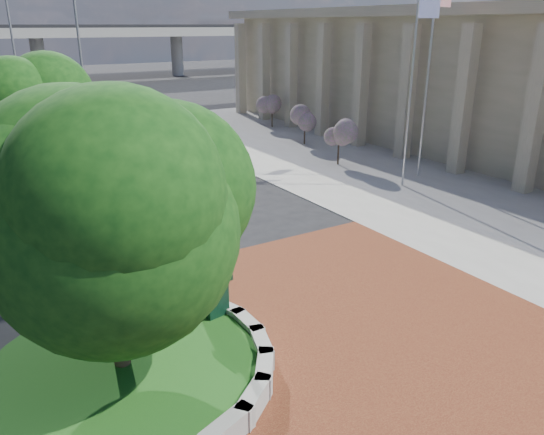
{
  "coord_description": "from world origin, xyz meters",
  "views": [
    {
      "loc": [
        -7.43,
        -10.32,
        7.57
      ],
      "look_at": [
        -0.12,
        1.5,
        2.48
      ],
      "focal_mm": 35.0,
      "sensor_mm": 36.0,
      "label": 1
    }
  ],
  "objects": [
    {
      "name": "street_lamp_near",
      "position": [
        1.69,
        29.36,
        5.73
      ],
      "size": [
        2.19,
        0.29,
        9.78
      ],
      "color": "slate",
      "rests_on": "ground"
    },
    {
      "name": "plaza",
      "position": [
        0.0,
        -1.0,
        0.02
      ],
      "size": [
        12.0,
        12.0,
        0.04
      ],
      "primitive_type": "cube",
      "color": "maroon",
      "rests_on": "ground"
    },
    {
      "name": "shrub_near",
      "position": [
        11.23,
        12.71,
        1.59
      ],
      "size": [
        1.2,
        1.2,
        2.2
      ],
      "color": "#38281C",
      "rests_on": "ground"
    },
    {
      "name": "tree_street",
      "position": [
        -4.0,
        18.0,
        3.24
      ],
      "size": [
        4.4,
        4.4,
        5.45
      ],
      "color": "#38281C",
      "rests_on": "ground"
    },
    {
      "name": "street_lamp_far",
      "position": [
        -1.15,
        40.48,
        6.1
      ],
      "size": [
        2.21,
        1.08,
        10.4
      ],
      "color": "slate",
      "rests_on": "ground"
    },
    {
      "name": "tree_planter",
      "position": [
        -5.0,
        0.0,
        3.72
      ],
      "size": [
        5.2,
        5.2,
        6.33
      ],
      "color": "#38281C",
      "rests_on": "ground"
    },
    {
      "name": "flagpole_a",
      "position": [
        13.29,
        8.55,
        4.92
      ],
      "size": [
        1.47,
        0.46,
        9.6
      ],
      "color": "silver",
      "rests_on": "ground"
    },
    {
      "name": "shrub_far",
      "position": [
        14.19,
        24.63,
        1.59
      ],
      "size": [
        1.2,
        1.2,
        2.2
      ],
      "color": "#38281C",
      "rests_on": "ground"
    },
    {
      "name": "planter_wall",
      "position": [
        -2.71,
        -0.0,
        0.27
      ],
      "size": [
        2.96,
        6.77,
        0.54
      ],
      "color": "#9E9B93",
      "rests_on": "ground"
    },
    {
      "name": "ground",
      "position": [
        0.0,
        0.0,
        0.0
      ],
      "size": [
        200.0,
        200.0,
        0.0
      ],
      "primitive_type": "plane",
      "color": "black",
      "rests_on": "ground"
    },
    {
      "name": "post_clock",
      "position": [
        -2.3,
        0.94,
        2.95
      ],
      "size": [
        1.27,
        1.27,
        5.36
      ],
      "color": "black",
      "rests_on": "ground"
    },
    {
      "name": "civic_building",
      "position": [
        23.6,
        12.0,
        4.33
      ],
      "size": [
        17.35,
        44.0,
        8.6
      ],
      "color": "tan",
      "rests_on": "ground"
    },
    {
      "name": "parked_car",
      "position": [
        -0.26,
        39.54,
        0.68
      ],
      "size": [
        2.4,
        4.26,
        1.37
      ],
      "primitive_type": "imported",
      "rotation": [
        0.0,
        0.0,
        -0.21
      ],
      "color": "#54130C",
      "rests_on": "ground"
    },
    {
      "name": "shrub_mid",
      "position": [
        12.75,
        18.2,
        1.59
      ],
      "size": [
        1.2,
        1.2,
        2.2
      ],
      "color": "#38281C",
      "rests_on": "ground"
    },
    {
      "name": "grass_bed",
      "position": [
        -5.0,
        0.0,
        0.2
      ],
      "size": [
        6.1,
        6.1,
        0.4
      ],
      "primitive_type": "cylinder",
      "color": "#154A15",
      "rests_on": "ground"
    },
    {
      "name": "flagpole_b",
      "position": [
        11.33,
        7.72,
        4.61
      ],
      "size": [
        1.41,
        0.16,
        9.0
      ],
      "color": "silver",
      "rests_on": "ground"
    },
    {
      "name": "sidewalk",
      "position": [
        16.0,
        10.0,
        0.02
      ],
      "size": [
        20.0,
        50.0,
        0.04
      ],
      "primitive_type": "cube",
      "color": "#9E9B93",
      "rests_on": "ground"
    }
  ]
}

